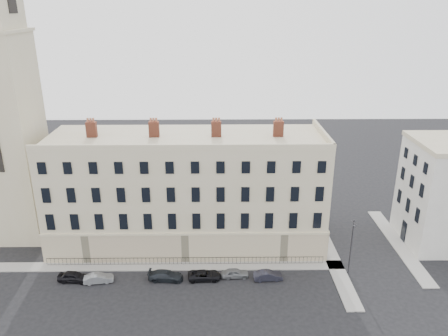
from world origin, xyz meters
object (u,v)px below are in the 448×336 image
(car_a, at_px, (74,277))
(streetlamp, at_px, (351,244))
(car_f, at_px, (268,276))
(car_c, at_px, (166,276))
(car_b, at_px, (99,278))
(car_e, at_px, (235,273))
(car_d, at_px, (205,275))

(car_a, xyz_separation_m, streetlamp, (33.24, 1.29, 3.38))
(car_f, bearing_deg, streetlamp, -87.41)
(car_c, height_order, car_f, car_c)
(car_b, relative_size, streetlamp, 0.47)
(car_b, bearing_deg, car_f, -98.46)
(car_e, distance_m, car_f, 3.98)
(car_b, relative_size, car_d, 0.86)
(car_c, bearing_deg, car_b, 96.30)
(car_b, bearing_deg, car_e, -96.21)
(car_d, bearing_deg, car_a, 88.61)
(car_a, bearing_deg, car_d, -84.26)
(car_a, relative_size, car_f, 1.07)
(car_a, distance_m, car_e, 19.27)
(car_e, relative_size, streetlamp, 0.45)
(car_a, height_order, car_f, car_a)
(car_a, bearing_deg, car_f, -85.02)
(car_d, height_order, car_f, car_f)
(car_f, bearing_deg, car_e, 76.90)
(car_c, distance_m, streetlamp, 22.59)
(car_c, height_order, streetlamp, streetlamp)
(car_e, bearing_deg, car_d, 91.95)
(car_c, bearing_deg, car_d, -85.04)
(car_b, bearing_deg, car_a, 75.94)
(car_a, height_order, streetlamp, streetlamp)
(car_d, xyz_separation_m, streetlamp, (17.66, 1.07, 3.46))
(car_c, distance_m, car_e, 8.34)
(car_c, bearing_deg, car_f, -86.79)
(car_d, bearing_deg, car_e, -86.21)
(car_a, xyz_separation_m, car_b, (3.01, -0.25, -0.07))
(car_a, xyz_separation_m, car_f, (23.19, 0.02, -0.06))
(car_a, distance_m, car_c, 10.94)
(car_b, height_order, streetlamp, streetlamp)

